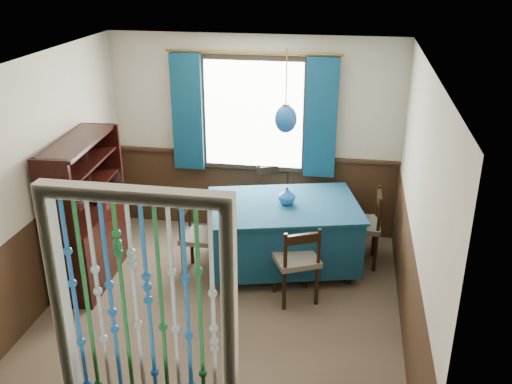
% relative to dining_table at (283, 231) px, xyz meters
% --- Properties ---
extents(floor, '(4.00, 4.00, 0.00)m').
position_rel_dining_table_xyz_m(floor, '(-0.50, -1.04, -0.46)').
color(floor, brown).
rests_on(floor, ground).
extents(ceiling, '(4.00, 4.00, 0.00)m').
position_rel_dining_table_xyz_m(ceiling, '(-0.50, -1.04, 2.04)').
color(ceiling, silver).
rests_on(ceiling, ground).
extents(wall_back, '(3.60, 0.00, 3.60)m').
position_rel_dining_table_xyz_m(wall_back, '(-0.50, 0.96, 0.79)').
color(wall_back, '#BFB69D').
rests_on(wall_back, ground).
extents(wall_front, '(3.60, 0.00, 3.60)m').
position_rel_dining_table_xyz_m(wall_front, '(-0.50, -3.04, 0.79)').
color(wall_front, '#BFB69D').
rests_on(wall_front, ground).
extents(wall_left, '(0.00, 4.00, 4.00)m').
position_rel_dining_table_xyz_m(wall_left, '(-2.30, -1.04, 0.79)').
color(wall_left, '#BFB69D').
rests_on(wall_left, ground).
extents(wall_right, '(0.00, 4.00, 4.00)m').
position_rel_dining_table_xyz_m(wall_right, '(1.30, -1.04, 0.79)').
color(wall_right, '#BFB69D').
rests_on(wall_right, ground).
extents(wainscot_back, '(3.60, 0.00, 3.60)m').
position_rel_dining_table_xyz_m(wainscot_back, '(-0.50, 0.95, 0.04)').
color(wainscot_back, '#342113').
rests_on(wainscot_back, ground).
extents(wainscot_left, '(0.00, 4.00, 4.00)m').
position_rel_dining_table_xyz_m(wainscot_left, '(-2.28, -1.04, 0.04)').
color(wainscot_left, '#342113').
rests_on(wainscot_left, ground).
extents(wainscot_right, '(0.00, 4.00, 4.00)m').
position_rel_dining_table_xyz_m(wainscot_right, '(1.29, -1.04, 0.04)').
color(wainscot_right, '#342113').
rests_on(wainscot_right, ground).
extents(window, '(1.32, 0.12, 1.42)m').
position_rel_dining_table_xyz_m(window, '(-0.50, 0.91, 1.09)').
color(window, black).
rests_on(window, wall_back).
extents(doorway, '(1.16, 0.12, 2.18)m').
position_rel_dining_table_xyz_m(doorway, '(-0.50, -2.98, 0.59)').
color(doorway, silver).
rests_on(doorway, ground).
extents(dining_table, '(1.89, 1.53, 0.80)m').
position_rel_dining_table_xyz_m(dining_table, '(0.00, 0.00, 0.00)').
color(dining_table, '#0F354D').
rests_on(dining_table, floor).
extents(chair_near, '(0.56, 0.55, 0.87)m').
position_rel_dining_table_xyz_m(chair_near, '(0.22, -0.64, 0.00)').
color(chair_near, black).
rests_on(chair_near, floor).
extents(chair_far, '(0.61, 0.60, 0.94)m').
position_rel_dining_table_xyz_m(chair_far, '(-0.17, 0.73, 0.04)').
color(chair_far, black).
rests_on(chair_far, floor).
extents(chair_left, '(0.40, 0.42, 0.84)m').
position_rel_dining_table_xyz_m(chair_left, '(-0.93, -0.27, -0.01)').
color(chair_left, black).
rests_on(chair_left, floor).
extents(chair_right, '(0.43, 0.45, 0.91)m').
position_rel_dining_table_xyz_m(chair_right, '(0.90, 0.27, 0.02)').
color(chair_right, black).
rests_on(chair_right, floor).
extents(sideboard, '(0.51, 1.26, 1.62)m').
position_rel_dining_table_xyz_m(sideboard, '(-2.06, -0.59, 0.11)').
color(sideboard, black).
rests_on(sideboard, floor).
extents(pendant_lamp, '(0.24, 0.24, 0.88)m').
position_rel_dining_table_xyz_m(pendant_lamp, '(0.00, -0.00, 1.31)').
color(pendant_lamp, olive).
rests_on(pendant_lamp, ceiling).
extents(vase_table, '(0.22, 0.22, 0.18)m').
position_rel_dining_table_xyz_m(vase_table, '(0.03, 0.01, 0.43)').
color(vase_table, '#165098').
rests_on(vase_table, dining_table).
extents(bowl_shelf, '(0.24, 0.24, 0.05)m').
position_rel_dining_table_xyz_m(bowl_shelf, '(-2.00, -0.90, 0.67)').
color(bowl_shelf, beige).
rests_on(bowl_shelf, sideboard).
extents(vase_sideboard, '(0.21, 0.21, 0.20)m').
position_rel_dining_table_xyz_m(vase_sideboard, '(-2.00, -0.31, 0.45)').
color(vase_sideboard, beige).
rests_on(vase_sideboard, sideboard).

